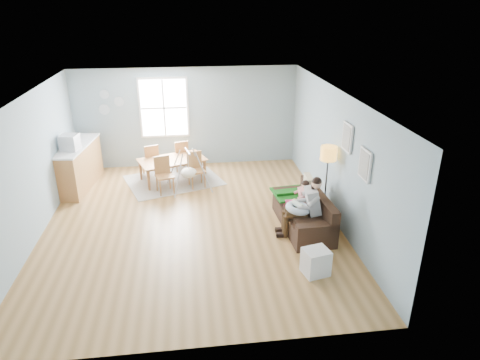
{
  "coord_description": "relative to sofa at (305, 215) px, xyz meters",
  "views": [
    {
      "loc": [
        0.01,
        -7.96,
        4.36
      ],
      "look_at": [
        0.99,
        -0.16,
        1.0
      ],
      "focal_mm": 32.0,
      "sensor_mm": 36.0,
      "label": 1
    }
  ],
  "objects": [
    {
      "name": "father",
      "position": [
        -0.11,
        -0.27,
        0.38
      ],
      "size": [
        0.88,
        0.43,
        1.23
      ],
      "color": "#9A9A9D",
      "rests_on": "sofa"
    },
    {
      "name": "counter",
      "position": [
        -5.01,
        2.71,
        0.29
      ],
      "size": [
        0.82,
        2.01,
        1.1
      ],
      "color": "#975131",
      "rests_on": "room"
    },
    {
      "name": "green_throw",
      "position": [
        -0.1,
        0.62,
        0.22
      ],
      "size": [
        0.94,
        0.84,
        0.04
      ],
      "primitive_type": "cube",
      "rotation": [
        0.0,
        0.0,
        0.11
      ],
      "color": "#166217",
      "rests_on": "sofa"
    },
    {
      "name": "monitor",
      "position": [
        -5.04,
        2.34,
        1.01
      ],
      "size": [
        0.44,
        0.43,
        0.36
      ],
      "color": "#B6B6BC",
      "rests_on": "counter"
    },
    {
      "name": "baby_swing",
      "position": [
        -2.33,
        2.24,
        0.17
      ],
      "size": [
        1.13,
        1.15,
        0.98
      ],
      "color": "#B6B6BC",
      "rests_on": "room"
    },
    {
      "name": "infant",
      "position": [
        -0.25,
        -0.25,
        0.39
      ],
      "size": [
        0.2,
        0.33,
        0.12
      ],
      "color": "silver",
      "rests_on": "nursing_pillow"
    },
    {
      "name": "window",
      "position": [
        -2.91,
        3.91,
        1.38
      ],
      "size": [
        1.32,
        0.08,
        1.62
      ],
      "color": "silver",
      "rests_on": "room"
    },
    {
      "name": "chair_ne",
      "position": [
        -2.52,
        3.46,
        0.22
      ],
      "size": [
        0.5,
        0.5,
        0.86
      ],
      "color": "brown",
      "rests_on": "rug"
    },
    {
      "name": "sofa",
      "position": [
        0.0,
        0.0,
        0.0
      ],
      "size": [
        0.89,
        1.91,
        0.76
      ],
      "color": "black",
      "rests_on": "room"
    },
    {
      "name": "chair_se",
      "position": [
        -2.15,
        2.41,
        0.22
      ],
      "size": [
        0.48,
        0.48,
        0.87
      ],
      "color": "brown",
      "rests_on": "rug"
    },
    {
      "name": "chair_nw",
      "position": [
        -3.29,
        3.19,
        0.22
      ],
      "size": [
        0.51,
        0.51,
        0.87
      ],
      "color": "brown",
      "rests_on": "rug"
    },
    {
      "name": "rug",
      "position": [
        -2.73,
        2.8,
        -0.26
      ],
      "size": [
        2.71,
        2.37,
        0.01
      ],
      "primitive_type": "cube",
      "rotation": [
        0.0,
        0.0,
        0.33
      ],
      "color": "#9F9891",
      "rests_on": "room"
    },
    {
      "name": "pictures",
      "position": [
        0.66,
        -0.6,
        1.58
      ],
      "size": [
        0.05,
        1.34,
        0.74
      ],
      "color": "silver",
      "rests_on": "room"
    },
    {
      "name": "dining_table",
      "position": [
        -2.73,
        2.8,
        0.02
      ],
      "size": [
        1.85,
        1.41,
        0.58
      ],
      "primitive_type": "imported",
      "rotation": [
        0.0,
        0.0,
        0.35
      ],
      "color": "#975131",
      "rests_on": "rug"
    },
    {
      "name": "chair_sw",
      "position": [
        -2.93,
        2.14,
        0.23
      ],
      "size": [
        0.5,
        0.5,
        0.89
      ],
      "color": "brown",
      "rests_on": "rug"
    },
    {
      "name": "toddler",
      "position": [
        -0.08,
        0.17,
        0.38
      ],
      "size": [
        0.5,
        0.25,
        0.78
      ],
      "color": "white",
      "rests_on": "sofa"
    },
    {
      "name": "floor_lamp",
      "position": [
        0.49,
        0.33,
        1.07
      ],
      "size": [
        0.32,
        0.32,
        1.61
      ],
      "color": "black",
      "rests_on": "room"
    },
    {
      "name": "wall_plates",
      "position": [
        -4.31,
        3.92,
        1.56
      ],
      "size": [
        0.67,
        0.02,
        0.66
      ],
      "color": "#A1B3C1",
      "rests_on": "room"
    },
    {
      "name": "nursing_pillow",
      "position": [
        -0.25,
        -0.28,
        0.32
      ],
      "size": [
        0.52,
        0.51,
        0.2
      ],
      "primitive_type": "torus",
      "rotation": [
        0.0,
        0.14,
        -0.05
      ],
      "color": "silver",
      "rests_on": "father"
    },
    {
      "name": "room",
      "position": [
        -2.31,
        0.45,
        2.15
      ],
      "size": [
        8.4,
        9.4,
        3.9
      ],
      "color": "olive"
    },
    {
      "name": "beige_pillow",
      "position": [
        0.17,
        0.5,
        0.42
      ],
      "size": [
        0.16,
        0.46,
        0.45
      ],
      "primitive_type": "cube",
      "rotation": [
        0.0,
        0.0,
        -0.08
      ],
      "color": "#B7AD8C",
      "rests_on": "sofa"
    },
    {
      "name": "storage_cube",
      "position": [
        -0.26,
        -1.6,
        -0.04
      ],
      "size": [
        0.49,
        0.45,
        0.46
      ],
      "color": "silver",
      "rests_on": "room"
    }
  ]
}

